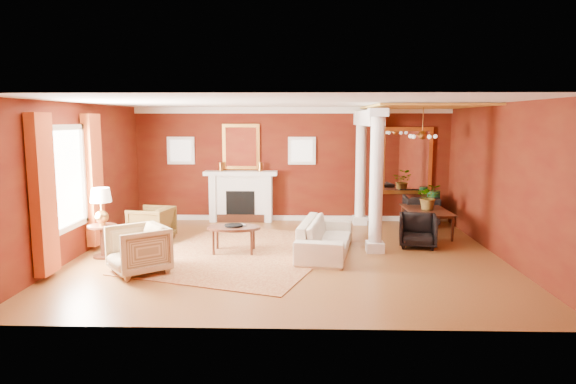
{
  "coord_description": "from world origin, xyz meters",
  "views": [
    {
      "loc": [
        0.27,
        -9.59,
        2.59
      ],
      "look_at": [
        -0.02,
        0.56,
        1.15
      ],
      "focal_mm": 32.0,
      "sensor_mm": 36.0,
      "label": 1
    }
  ],
  "objects_px": {
    "armchair_leopard": "(151,222)",
    "side_table": "(102,212)",
    "sofa": "(326,231)",
    "armchair_stripe": "(138,247)",
    "coffee_table": "(234,229)",
    "dining_table": "(428,215)"
  },
  "relations": [
    {
      "from": "side_table",
      "to": "armchair_leopard",
      "type": "bearing_deg",
      "value": 68.79
    },
    {
      "from": "sofa",
      "to": "side_table",
      "type": "xyz_separation_m",
      "value": [
        -4.21,
        -0.41,
        0.43
      ]
    },
    {
      "from": "sofa",
      "to": "armchair_leopard",
      "type": "relative_size",
      "value": 2.77
    },
    {
      "from": "armchair_leopard",
      "to": "side_table",
      "type": "bearing_deg",
      "value": -8.92
    },
    {
      "from": "armchair_leopard",
      "to": "side_table",
      "type": "xyz_separation_m",
      "value": [
        -0.53,
        -1.35,
        0.46
      ]
    },
    {
      "from": "sofa",
      "to": "coffee_table",
      "type": "height_order",
      "value": "sofa"
    },
    {
      "from": "sofa",
      "to": "armchair_leopard",
      "type": "height_order",
      "value": "sofa"
    },
    {
      "from": "sofa",
      "to": "armchair_stripe",
      "type": "height_order",
      "value": "armchair_stripe"
    },
    {
      "from": "side_table",
      "to": "dining_table",
      "type": "relative_size",
      "value": 0.82
    },
    {
      "from": "armchair_leopard",
      "to": "side_table",
      "type": "relative_size",
      "value": 0.61
    },
    {
      "from": "sofa",
      "to": "side_table",
      "type": "relative_size",
      "value": 1.7
    },
    {
      "from": "armchair_stripe",
      "to": "coffee_table",
      "type": "xyz_separation_m",
      "value": [
        1.44,
        1.39,
        0.03
      ]
    },
    {
      "from": "sofa",
      "to": "armchair_stripe",
      "type": "distance_m",
      "value": 3.51
    },
    {
      "from": "armchair_leopard",
      "to": "dining_table",
      "type": "relative_size",
      "value": 0.5
    },
    {
      "from": "sofa",
      "to": "armchair_stripe",
      "type": "xyz_separation_m",
      "value": [
        -3.22,
        -1.4,
        0.01
      ]
    },
    {
      "from": "coffee_table",
      "to": "dining_table",
      "type": "relative_size",
      "value": 0.65
    },
    {
      "from": "sofa",
      "to": "dining_table",
      "type": "distance_m",
      "value": 2.98
    },
    {
      "from": "armchair_leopard",
      "to": "coffee_table",
      "type": "xyz_separation_m",
      "value": [
        1.9,
        -0.95,
        0.07
      ]
    },
    {
      "from": "armchair_leopard",
      "to": "coffee_table",
      "type": "relative_size",
      "value": 0.78
    },
    {
      "from": "armchair_leopard",
      "to": "coffee_table",
      "type": "bearing_deg",
      "value": 75.81
    },
    {
      "from": "coffee_table",
      "to": "dining_table",
      "type": "distance_m",
      "value": 4.55
    },
    {
      "from": "side_table",
      "to": "dining_table",
      "type": "bearing_deg",
      "value": 18.33
    }
  ]
}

